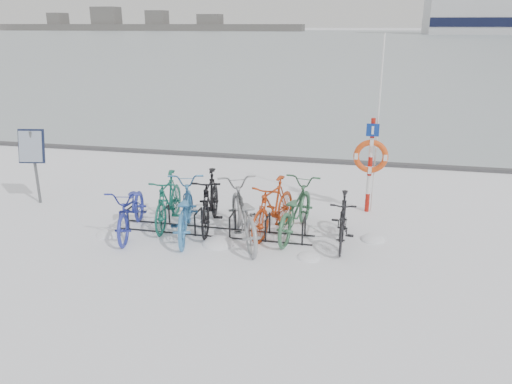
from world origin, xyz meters
The scene contains 16 objects.
ground centered at (0.00, 0.00, 0.00)m, with size 900.00×900.00×0.00m, color white.
ice_sheet centered at (0.00, 155.00, 0.01)m, with size 400.00×298.00×0.02m, color #A6B3BB.
quay_edge centered at (0.00, 5.90, 0.05)m, with size 400.00×0.25×0.10m, color #3F3F42.
bike_rack centered at (0.00, 0.00, 0.18)m, with size 4.00×0.48×0.46m.
info_board centered at (-4.60, 0.84, 1.28)m, with size 0.62×0.32×1.78m.
lifebuoy_station centered at (3.01, 1.85, 1.30)m, with size 0.75×0.22×3.87m.
shoreline centered at (-122.02, 260.00, 2.79)m, with size 180.00×12.00×9.50m.
bike_0 centered at (-1.67, -0.29, 0.53)m, with size 0.70×2.01×1.05m, color #28319A.
bike_1 centered at (-1.10, 0.28, 0.56)m, with size 0.53×1.88×1.13m, color #135847.
bike_2 centered at (-0.60, -0.16, 0.56)m, with size 0.74×2.13×1.12m, color #397EBA.
bike_3 centered at (-0.20, 0.32, 0.60)m, with size 0.57×2.00×1.20m, color black.
bike_4 centered at (0.62, -0.20, 0.59)m, with size 0.78×2.24×1.17m, color gray.
bike_5 centered at (1.14, 0.30, 0.57)m, with size 0.54×1.91×1.15m, color #AE3712.
bike_6 centered at (1.57, 0.35, 0.55)m, with size 0.73×2.10×1.10m, color #356645.
bike_7 centered at (2.54, 0.05, 0.51)m, with size 0.48×1.69×1.02m, color black.
snow_drifts centered at (0.36, -0.20, 0.00)m, with size 5.73×2.01×0.22m.
Camera 1 is at (2.77, -8.98, 4.06)m, focal length 35.00 mm.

